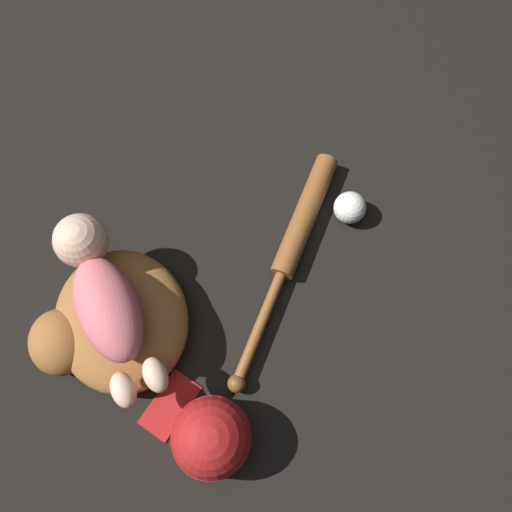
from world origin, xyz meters
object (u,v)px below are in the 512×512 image
at_px(baby_figure, 102,291).
at_px(baseball_cap, 211,437).
at_px(baseball_glove, 111,323).
at_px(baseball_bat, 296,237).
at_px(baseball, 350,208).

height_order(baby_figure, baseball_cap, baby_figure).
bearing_deg(baseball_glove, baby_figure, -19.16).
height_order(baby_figure, baseball_bat, baby_figure).
bearing_deg(baseball, baseball_bat, 105.94).
relative_size(baby_figure, baseball_cap, 1.72).
relative_size(baseball_glove, baseball, 4.82).
relative_size(baby_figure, baseball_bat, 0.79).
height_order(baby_figure, baseball, baby_figure).
bearing_deg(baseball, baseball_glove, 104.69).
distance_m(baseball_bat, baseball_cap, 0.43).
bearing_deg(baseball_cap, baseball_bat, -35.64).
distance_m(baby_figure, baseball_bat, 0.41).
relative_size(baseball_glove, baseball_bat, 0.73).
bearing_deg(baseball_glove, baseball_bat, -75.71).
xyz_separation_m(baby_figure, baseball_bat, (0.07, -0.39, -0.12)).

